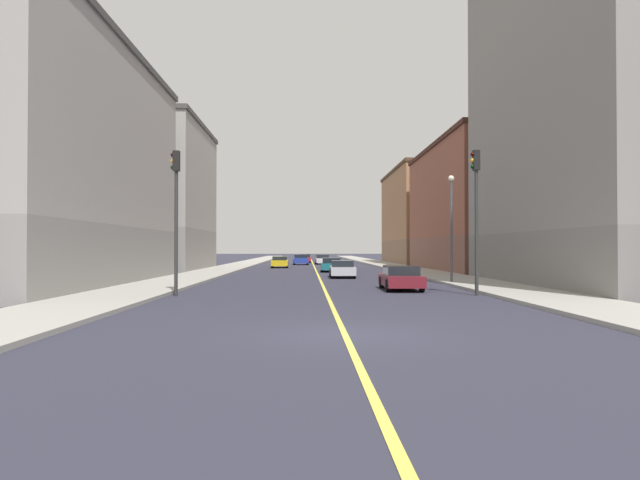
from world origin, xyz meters
TOP-DOWN VIEW (x-y plane):
  - ground_plane at (0.00, 0.00)m, footprint 400.00×400.00m
  - sidewalk_left at (9.08, 49.00)m, footprint 3.90×168.00m
  - sidewalk_right at (-9.08, 49.00)m, footprint 3.90×168.00m
  - lane_center_stripe at (0.00, 49.00)m, footprint 0.16×154.00m
  - building_left_near at (16.06, 17.06)m, footprint 10.37×19.96m
  - building_left_mid at (16.06, 39.09)m, footprint 10.37×22.64m
  - building_left_far at (16.06, 63.23)m, footprint 10.37×22.11m
  - building_right_corner at (-16.06, 17.89)m, footprint 10.37×23.18m
  - building_right_midblock at (-16.06, 41.00)m, footprint 10.37×16.44m
  - traffic_light_left_near at (6.71, 11.03)m, footprint 0.40×0.32m
  - traffic_light_right_near at (-6.74, 11.03)m, footprint 0.40×0.32m
  - street_lamp_left_near at (7.73, 19.20)m, footprint 0.36×0.36m
  - car_teal at (1.37, 36.74)m, footprint 2.02×4.64m
  - car_blue at (-1.63, 58.46)m, footprint 2.02×4.03m
  - car_maroon at (3.88, 14.43)m, footprint 1.90×4.21m
  - car_silver at (1.68, 26.64)m, footprint 1.85×4.50m
  - car_yellow at (-3.84, 47.65)m, footprint 1.94×4.63m
  - car_white at (1.25, 60.69)m, footprint 2.01×4.52m
  - car_red at (-1.20, 68.95)m, footprint 1.96×4.22m

SIDE VIEW (x-z plane):
  - ground_plane at x=0.00m, z-range 0.00..0.00m
  - lane_center_stripe at x=0.00m, z-range 0.00..0.01m
  - sidewalk_left at x=9.08m, z-range 0.00..0.15m
  - sidewalk_right at x=-9.08m, z-range 0.00..0.15m
  - car_silver at x=1.68m, z-range -0.01..1.23m
  - car_yellow at x=-3.84m, z-range 0.00..1.23m
  - car_teal at x=1.37m, z-range -0.01..1.24m
  - car_maroon at x=3.88m, z-range 0.00..1.24m
  - car_white at x=1.25m, z-range -0.02..1.26m
  - car_red at x=-1.20m, z-range 0.00..1.27m
  - car_blue at x=-1.63m, z-range 0.00..1.30m
  - street_lamp_left_near at x=7.73m, z-range 0.88..7.22m
  - traffic_light_right_near at x=-6.74m, z-range 0.92..7.38m
  - traffic_light_left_near at x=6.71m, z-range 0.92..7.48m
  - building_left_mid at x=16.06m, z-range 0.01..12.04m
  - building_left_far at x=16.06m, z-range 0.01..12.97m
  - building_right_corner at x=-16.06m, z-range 0.01..13.87m
  - building_right_midblock at x=-16.06m, z-range 0.01..14.25m
  - building_left_near at x=16.06m, z-range 0.01..21.24m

